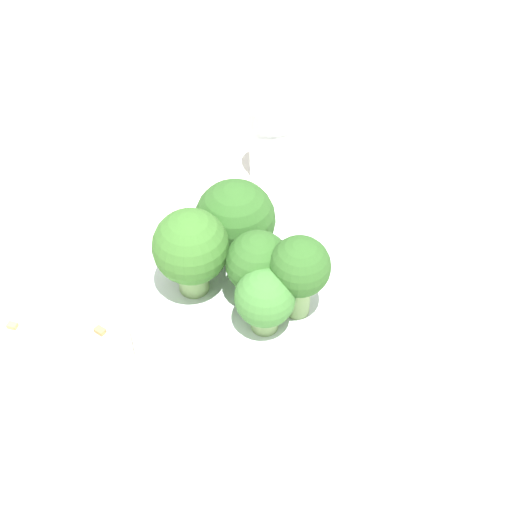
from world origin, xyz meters
The scene contains 11 objects.
ground_plane centered at (0.00, 0.00, 0.00)m, with size 3.00×3.00×0.00m, color silver.
bowl centered at (0.00, 0.00, 0.02)m, with size 0.15×0.15×0.04m, color silver.
broccoli_floret_0 centered at (0.02, -0.02, 0.07)m, with size 0.03×0.03×0.05m.
broccoli_floret_1 centered at (-0.01, 0.03, 0.07)m, with size 0.05×0.05×0.05m.
broccoli_floret_2 centered at (0.00, -0.01, 0.07)m, with size 0.04×0.04×0.05m.
broccoli_floret_3 centered at (-0.04, 0.01, 0.07)m, with size 0.04×0.04×0.06m.
broccoli_floret_4 centered at (0.00, -0.03, 0.06)m, with size 0.03×0.03×0.04m.
pepper_shaker centered at (0.04, 0.15, 0.03)m, with size 0.04×0.04×0.06m.
almond_crumb_0 centered at (-0.10, 0.02, 0.00)m, with size 0.01×0.00×0.01m, color #AD7F4C.
almond_crumb_1 centered at (-0.15, 0.03, 0.00)m, with size 0.01×0.00×0.01m, color tan.
almond_crumb_2 centered at (0.02, 0.13, 0.00)m, with size 0.01×0.00×0.01m, color tan.
Camera 1 is at (-0.05, -0.28, 0.36)m, focal length 50.00 mm.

